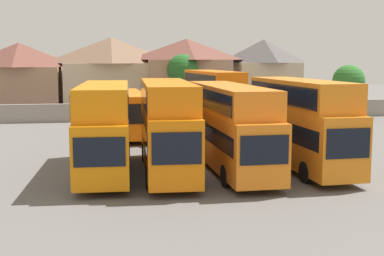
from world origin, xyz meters
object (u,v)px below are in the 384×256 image
(bus_4, at_px, (300,119))
(bus_5, at_px, (127,111))
(bus_6, at_px, (170,111))
(bus_2, at_px, (167,122))
(house_terrace_centre, at_px, (112,75))
(house_terrace_far_right, at_px, (263,74))
(house_terrace_right, at_px, (187,75))
(tree_behind_wall, at_px, (183,70))
(house_terrace_left, at_px, (20,78))
(bus_1, at_px, (105,123))
(tree_left_of_lot, at_px, (349,81))
(bus_7, at_px, (214,99))
(bus_3, at_px, (230,123))

(bus_4, xyz_separation_m, bus_5, (-9.08, 14.27, -0.82))
(bus_6, bearing_deg, bus_2, -9.55)
(house_terrace_centre, distance_m, house_terrace_far_right, 17.97)
(house_terrace_right, bearing_deg, bus_5, -114.48)
(tree_behind_wall, bearing_deg, house_terrace_left, 164.67)
(bus_4, bearing_deg, house_terrace_centre, -164.59)
(bus_1, distance_m, house_terrace_centre, 31.30)
(bus_1, bearing_deg, tree_left_of_lot, 133.99)
(bus_6, distance_m, house_terrace_right, 17.12)
(house_terrace_centre, bearing_deg, bus_7, -65.48)
(house_terrace_right, distance_m, tree_left_of_lot, 17.62)
(tree_left_of_lot, bearing_deg, house_terrace_left, 164.73)
(bus_2, distance_m, tree_behind_wall, 27.43)
(house_terrace_left, bearing_deg, tree_behind_wall, -15.33)
(bus_7, distance_m, tree_behind_wall, 12.81)
(house_terrace_centre, height_order, house_terrace_far_right, house_terrace_centre)
(house_terrace_left, bearing_deg, house_terrace_right, -2.91)
(bus_2, bearing_deg, house_terrace_left, -155.98)
(bus_2, distance_m, bus_6, 14.39)
(bus_2, bearing_deg, house_terrace_centre, -172.95)
(bus_7, height_order, tree_left_of_lot, tree_left_of_lot)
(house_terrace_left, relative_size, house_terrace_far_right, 1.07)
(house_terrace_left, distance_m, house_terrace_far_right, 27.90)
(bus_6, bearing_deg, bus_7, 88.73)
(bus_3, distance_m, bus_6, 14.14)
(bus_4, xyz_separation_m, house_terrace_right, (-1.57, 30.75, 1.46))
(bus_4, distance_m, bus_5, 16.93)
(bus_1, height_order, tree_left_of_lot, tree_left_of_lot)
(bus_4, bearing_deg, house_terrace_left, -149.83)
(bus_4, xyz_separation_m, house_terrace_left, (-19.89, 31.68, 1.22))
(bus_3, bearing_deg, bus_7, 170.70)
(bus_5, xyz_separation_m, house_terrace_centre, (-0.89, 17.59, 2.36))
(house_terrace_centre, relative_size, house_terrace_right, 1.15)
(bus_7, bearing_deg, house_terrace_right, 174.29)
(bus_5, distance_m, house_terrace_centre, 17.77)
(bus_5, relative_size, house_terrace_centre, 1.01)
(house_terrace_far_right, height_order, tree_behind_wall, house_terrace_far_right)
(bus_2, xyz_separation_m, house_terrace_right, (5.99, 30.70, 1.49))
(house_terrace_left, xyz_separation_m, tree_behind_wall, (17.30, -4.74, 0.91))
(bus_3, bearing_deg, bus_6, -174.49)
(house_terrace_left, height_order, tree_left_of_lot, house_terrace_left)
(bus_3, bearing_deg, house_terrace_far_right, 158.64)
(bus_2, relative_size, house_terrace_far_right, 1.33)
(bus_5, xyz_separation_m, bus_6, (3.47, 0.00, -0.04))
(bus_7, relative_size, house_terrace_far_right, 1.28)
(bus_4, xyz_separation_m, house_terrace_far_right, (8.00, 32.44, 1.50))
(house_terrace_centre, bearing_deg, bus_2, -85.69)
(bus_3, distance_m, bus_4, 4.06)
(bus_2, xyz_separation_m, bus_3, (3.52, 0.19, -0.12))
(bus_3, bearing_deg, tree_behind_wall, 176.03)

